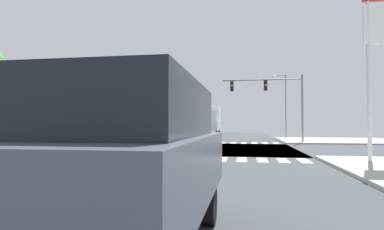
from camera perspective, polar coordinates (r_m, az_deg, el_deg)
ground at (r=23.79m, az=1.29°, el=-6.04°), size 90.00×90.00×0.05m
sidewalk_corner_ne at (r=36.78m, az=24.76°, el=-4.20°), size 12.00×12.00×0.14m
sidewalk_corner_nw at (r=39.14m, az=-15.26°, el=-4.14°), size 12.00×12.00×0.14m
crosswalk_near at (r=16.69m, az=-3.25°, el=-7.79°), size 13.50×2.00×0.01m
crosswalk_far at (r=31.05m, az=2.80°, el=-4.97°), size 13.50×2.00×0.01m
traffic_signal_mast at (r=31.49m, az=13.89°, el=3.94°), size 7.64×0.55×6.51m
gas_station_sign at (r=17.01m, az=31.06°, el=13.22°), size 1.60×0.20×8.74m
street_lamp at (r=40.81m, az=16.18°, el=2.56°), size 1.78×0.32×7.95m
bank_building at (r=43.78m, az=-17.44°, el=-0.51°), size 14.81×10.32×5.24m
suv_farside_1 at (r=4.33m, az=-10.03°, el=-6.71°), size 1.96×4.60×2.34m
sedan_crossing_1 at (r=38.24m, az=1.45°, el=-2.69°), size 1.80×4.30×1.88m
box_truck_queued_1 at (r=52.26m, az=3.66°, el=-0.83°), size 2.40×7.20×4.85m
sedan_leading_2 at (r=51.28m, az=0.16°, el=-2.44°), size 1.80×4.30×1.88m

